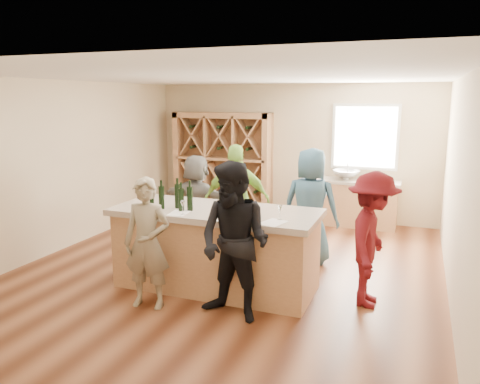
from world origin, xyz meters
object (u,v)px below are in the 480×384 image
(wine_bottle_a, at_px, (151,195))
(person_near_left, at_px, (147,243))
(sink, at_px, (346,175))
(person_near_right, at_px, (235,242))
(wine_bottle_c, at_px, (178,196))
(wine_bottle_d, at_px, (181,200))
(person_server, at_px, (372,240))
(person_far_right, at_px, (310,206))
(wine_rack, at_px, (222,163))
(wine_bottle_e, at_px, (190,199))
(person_far_left, at_px, (197,201))
(person_far_mid, at_px, (237,201))
(tasting_counter_base, at_px, (216,251))
(wine_bottle_b, at_px, (162,197))

(wine_bottle_a, xyz_separation_m, person_near_left, (0.35, -0.69, -0.43))
(sink, bearing_deg, person_near_right, -96.77)
(sink, height_order, wine_bottle_c, wine_bottle_c)
(person_near_right, bearing_deg, wine_bottle_d, 163.62)
(person_server, bearing_deg, person_far_right, 41.27)
(wine_rack, relative_size, person_far_right, 1.24)
(person_server, bearing_deg, wine_bottle_e, 100.80)
(person_far_right, bearing_deg, wine_bottle_a, 42.97)
(sink, height_order, person_near_left, person_near_left)
(wine_bottle_d, height_order, wine_bottle_e, wine_bottle_e)
(sink, distance_m, person_server, 3.77)
(wine_bottle_e, bearing_deg, person_far_left, 113.84)
(person_near_right, distance_m, person_far_mid, 2.25)
(person_near_left, relative_size, person_far_left, 1.01)
(person_far_mid, relative_size, person_far_left, 1.14)
(tasting_counter_base, height_order, person_near_left, person_near_left)
(person_near_right, distance_m, person_far_left, 2.81)
(person_near_left, bearing_deg, sink, 62.89)
(wine_bottle_b, bearing_deg, person_far_right, 45.79)
(wine_bottle_b, relative_size, person_far_mid, 0.17)
(wine_bottle_a, bearing_deg, person_far_right, 40.75)
(person_near_right, bearing_deg, wine_bottle_c, 160.77)
(wine_bottle_c, xyz_separation_m, person_far_left, (-0.54, 1.65, -0.45))
(person_near_right, relative_size, person_far_left, 1.16)
(wine_rack, bearing_deg, wine_bottle_e, -72.34)
(wine_bottle_c, bearing_deg, person_near_right, -31.11)
(tasting_counter_base, height_order, wine_bottle_b, wine_bottle_b)
(tasting_counter_base, height_order, wine_bottle_d, wine_bottle_d)
(wine_bottle_a, xyz_separation_m, wine_bottle_c, (0.38, 0.03, 0.01))
(wine_bottle_d, relative_size, person_far_left, 0.19)
(wine_bottle_e, height_order, person_server, person_server)
(person_far_right, bearing_deg, person_near_left, 59.09)
(wine_bottle_b, distance_m, person_near_right, 1.38)
(tasting_counter_base, xyz_separation_m, wine_bottle_a, (-0.88, -0.14, 0.73))
(person_far_left, bearing_deg, tasting_counter_base, 132.75)
(wine_bottle_a, relative_size, person_far_right, 0.16)
(wine_bottle_a, xyz_separation_m, person_far_right, (1.83, 1.57, -0.34))
(wine_bottle_d, xyz_separation_m, person_near_left, (-0.16, -0.58, -0.43))
(person_near_left, height_order, person_far_mid, person_far_mid)
(sink, distance_m, wine_bottle_e, 4.27)
(sink, relative_size, wine_bottle_b, 1.80)
(tasting_counter_base, distance_m, wine_bottle_e, 0.81)
(wine_bottle_e, height_order, person_near_left, person_near_left)
(wine_bottle_a, height_order, person_far_right, person_far_right)
(tasting_counter_base, xyz_separation_m, person_far_mid, (-0.23, 1.35, 0.40))
(tasting_counter_base, relative_size, wine_bottle_c, 8.12)
(wine_bottle_b, xyz_separation_m, wine_bottle_c, (0.17, 0.12, 0.01))
(wine_bottle_d, distance_m, person_server, 2.42)
(wine_bottle_a, relative_size, wine_bottle_b, 0.97)
(wine_bottle_b, relative_size, wine_bottle_e, 0.96)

